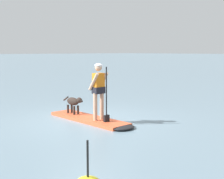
{
  "coord_description": "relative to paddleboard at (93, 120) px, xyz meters",
  "views": [
    {
      "loc": [
        7.71,
        -5.9,
        2.18
      ],
      "look_at": [
        0.0,
        1.0,
        0.9
      ],
      "focal_mm": 50.24,
      "sensor_mm": 36.0,
      "label": 1
    }
  ],
  "objects": [
    {
      "name": "paddleboard",
      "position": [
        0.0,
        0.0,
        0.0
      ],
      "size": [
        3.35,
        0.87,
        0.1
      ],
      "color": "#E55933",
      "rests_on": "ground_plane"
    },
    {
      "name": "ground_plane",
      "position": [
        -0.23,
        -0.01,
        -0.05
      ],
      "size": [
        400.0,
        400.0,
        0.0
      ],
      "primitive_type": "plane",
      "color": "slate"
    },
    {
      "name": "dog",
      "position": [
        -0.99,
        -0.03,
        0.44
      ],
      "size": [
        1.05,
        0.24,
        0.58
      ],
      "color": "#2D231E",
      "rests_on": "paddleboard"
    },
    {
      "name": "person_paddler",
      "position": [
        0.28,
        0.01,
        1.04
      ],
      "size": [
        0.61,
        0.48,
        1.71
      ],
      "color": "tan",
      "rests_on": "paddleboard"
    }
  ]
}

